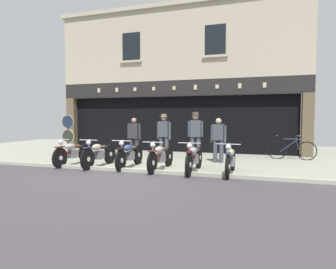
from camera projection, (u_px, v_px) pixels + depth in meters
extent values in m
cube|color=gray|center=(174.00, 153.00, 13.07)|extent=(23.62, 10.00, 0.08)
cube|color=#A4A892|center=(128.00, 171.00, 8.38)|extent=(23.62, 0.16, 0.18)
cube|color=black|center=(186.00, 123.00, 15.19)|extent=(10.69, 4.00, 2.60)
cube|color=brown|center=(72.00, 123.00, 14.82)|extent=(0.44, 0.36, 2.60)
cube|color=brown|center=(307.00, 125.00, 11.52)|extent=(0.44, 0.36, 2.60)
cube|color=black|center=(177.00, 121.00, 13.51)|extent=(10.22, 0.03, 2.18)
cube|color=black|center=(175.00, 88.00, 13.02)|extent=(11.62, 0.24, 0.70)
cube|color=#C6B789|center=(99.00, 90.00, 14.03)|extent=(0.14, 0.03, 0.21)
cube|color=#C6B789|center=(117.00, 90.00, 13.74)|extent=(0.14, 0.03, 0.20)
cube|color=#C6B789|center=(135.00, 89.00, 13.46)|extent=(0.14, 0.03, 0.17)
cube|color=#C6B789|center=(154.00, 89.00, 13.18)|extent=(0.14, 0.03, 0.17)
cube|color=#C6B789|center=(174.00, 88.00, 12.89)|extent=(0.14, 0.03, 0.17)
cube|color=#C6B789|center=(195.00, 87.00, 12.59)|extent=(0.14, 0.03, 0.22)
cube|color=#C6B789|center=(217.00, 87.00, 12.31)|extent=(0.14, 0.03, 0.17)
cube|color=#C6B789|center=(240.00, 86.00, 12.03)|extent=(0.14, 0.03, 0.22)
cube|color=#C6B789|center=(265.00, 85.00, 11.73)|extent=(0.14, 0.03, 0.21)
cube|color=#B0A48C|center=(175.00, 44.00, 12.97)|extent=(11.62, 0.40, 3.31)
cube|color=black|center=(131.00, 47.00, 13.40)|extent=(0.90, 0.02, 1.30)
cube|color=#B0A48C|center=(131.00, 61.00, 13.40)|extent=(1.10, 0.12, 0.10)
cube|color=black|center=(215.00, 40.00, 12.23)|extent=(0.90, 0.02, 1.30)
cube|color=#B0A48C|center=(215.00, 56.00, 12.23)|extent=(1.10, 0.12, 0.10)
cube|color=#B0A48C|center=(175.00, 4.00, 12.78)|extent=(11.92, 0.44, 0.18)
cylinder|color=black|center=(60.00, 158.00, 8.94)|extent=(0.09, 0.65, 0.65)
cylinder|color=silver|center=(60.00, 158.00, 8.94)|extent=(0.10, 0.15, 0.14)
cylinder|color=black|center=(85.00, 153.00, 10.19)|extent=(0.10, 0.65, 0.65)
cylinder|color=silver|center=(85.00, 153.00, 10.19)|extent=(0.11, 0.15, 0.14)
cube|color=#581716|center=(73.00, 152.00, 9.56)|extent=(0.11, 1.22, 0.07)
cube|color=slate|center=(73.00, 154.00, 9.57)|extent=(0.21, 0.33, 0.26)
ellipsoid|color=gray|center=(70.00, 146.00, 9.40)|extent=(0.23, 0.47, 0.20)
ellipsoid|color=#38281E|center=(78.00, 146.00, 9.78)|extent=(0.21, 0.31, 0.10)
cube|color=#581716|center=(60.00, 147.00, 8.92)|extent=(0.11, 0.36, 0.04)
sphere|color=silver|center=(61.00, 142.00, 8.97)|extent=(0.15, 0.15, 0.15)
cylinder|color=silver|center=(61.00, 140.00, 8.97)|extent=(0.62, 0.04, 0.02)
cylinder|color=silver|center=(61.00, 149.00, 8.97)|extent=(0.04, 0.23, 0.62)
cylinder|color=black|center=(88.00, 159.00, 8.60)|extent=(0.08, 0.67, 0.67)
cylinder|color=silver|center=(88.00, 159.00, 8.60)|extent=(0.10, 0.15, 0.15)
cylinder|color=black|center=(110.00, 154.00, 9.85)|extent=(0.09, 0.67, 0.67)
cylinder|color=silver|center=(110.00, 154.00, 9.85)|extent=(0.11, 0.15, 0.15)
cube|color=navy|center=(99.00, 153.00, 9.22)|extent=(0.09, 1.22, 0.07)
cube|color=slate|center=(99.00, 155.00, 9.22)|extent=(0.21, 0.32, 0.26)
ellipsoid|color=gray|center=(97.00, 147.00, 9.06)|extent=(0.23, 0.46, 0.20)
ellipsoid|color=#38281E|center=(103.00, 147.00, 9.43)|extent=(0.21, 0.30, 0.10)
cube|color=navy|center=(87.00, 148.00, 8.58)|extent=(0.11, 0.36, 0.04)
sphere|color=silver|center=(88.00, 143.00, 8.62)|extent=(0.15, 0.15, 0.15)
cylinder|color=silver|center=(88.00, 140.00, 8.62)|extent=(0.62, 0.04, 0.02)
cylinder|color=silver|center=(88.00, 150.00, 8.62)|extent=(0.04, 0.23, 0.62)
cylinder|color=black|center=(121.00, 160.00, 8.41)|extent=(0.08, 0.66, 0.66)
cylinder|color=silver|center=(121.00, 160.00, 8.41)|extent=(0.10, 0.15, 0.14)
cylinder|color=black|center=(138.00, 155.00, 9.69)|extent=(0.09, 0.66, 0.66)
cylinder|color=silver|center=(138.00, 155.00, 9.69)|extent=(0.11, 0.15, 0.14)
cube|color=black|center=(130.00, 154.00, 9.04)|extent=(0.09, 1.23, 0.07)
cube|color=slate|center=(130.00, 156.00, 9.05)|extent=(0.20, 0.32, 0.26)
ellipsoid|color=navy|center=(128.00, 148.00, 8.88)|extent=(0.23, 0.46, 0.20)
ellipsoid|color=#38281E|center=(133.00, 147.00, 9.26)|extent=(0.20, 0.30, 0.10)
cube|color=black|center=(121.00, 149.00, 8.39)|extent=(0.11, 0.36, 0.04)
sphere|color=silver|center=(121.00, 143.00, 8.44)|extent=(0.15, 0.15, 0.15)
cylinder|color=silver|center=(121.00, 141.00, 8.43)|extent=(0.62, 0.03, 0.02)
cylinder|color=silver|center=(121.00, 151.00, 8.43)|extent=(0.04, 0.25, 0.61)
cylinder|color=black|center=(152.00, 163.00, 7.99)|extent=(0.09, 0.64, 0.64)
cylinder|color=silver|center=(152.00, 163.00, 7.99)|extent=(0.10, 0.14, 0.14)
cylinder|color=black|center=(169.00, 156.00, 9.35)|extent=(0.10, 0.64, 0.64)
cylinder|color=silver|center=(169.00, 156.00, 9.35)|extent=(0.11, 0.14, 0.14)
cube|color=#5D1F12|center=(161.00, 155.00, 8.66)|extent=(0.12, 1.32, 0.07)
cube|color=slate|center=(161.00, 158.00, 8.67)|extent=(0.21, 0.33, 0.26)
ellipsoid|color=#AA978D|center=(159.00, 150.00, 8.49)|extent=(0.24, 0.47, 0.20)
ellipsoid|color=#38281E|center=(164.00, 149.00, 8.90)|extent=(0.21, 0.31, 0.10)
cube|color=#5D1F12|center=(152.00, 151.00, 7.97)|extent=(0.11, 0.36, 0.04)
sphere|color=silver|center=(153.00, 145.00, 8.02)|extent=(0.15, 0.15, 0.15)
cylinder|color=silver|center=(153.00, 142.00, 8.02)|extent=(0.62, 0.05, 0.02)
cylinder|color=silver|center=(153.00, 153.00, 8.01)|extent=(0.04, 0.22, 0.62)
cylinder|color=black|center=(189.00, 165.00, 7.62)|extent=(0.07, 0.66, 0.66)
cylinder|color=silver|center=(189.00, 165.00, 7.62)|extent=(0.10, 0.15, 0.15)
cylinder|color=black|center=(199.00, 158.00, 8.98)|extent=(0.08, 0.66, 0.66)
cylinder|color=silver|center=(199.00, 158.00, 8.98)|extent=(0.11, 0.15, 0.15)
cube|color=#57121F|center=(194.00, 157.00, 8.29)|extent=(0.07, 1.31, 0.07)
cube|color=slate|center=(194.00, 159.00, 8.30)|extent=(0.20, 0.32, 0.26)
ellipsoid|color=gray|center=(193.00, 151.00, 8.12)|extent=(0.22, 0.46, 0.20)
ellipsoid|color=#38281E|center=(196.00, 150.00, 8.53)|extent=(0.20, 0.30, 0.10)
cube|color=#57121F|center=(189.00, 152.00, 7.60)|extent=(0.10, 0.36, 0.04)
sphere|color=silver|center=(190.00, 146.00, 7.65)|extent=(0.15, 0.15, 0.15)
cylinder|color=silver|center=(190.00, 143.00, 7.65)|extent=(0.62, 0.03, 0.02)
cylinder|color=silver|center=(189.00, 154.00, 7.64)|extent=(0.04, 0.23, 0.62)
cylinder|color=black|center=(228.00, 167.00, 7.36)|extent=(0.09, 0.65, 0.65)
cylinder|color=silver|center=(228.00, 167.00, 7.36)|extent=(0.10, 0.15, 0.14)
cylinder|color=black|center=(233.00, 160.00, 8.60)|extent=(0.10, 0.65, 0.65)
cylinder|color=silver|center=(233.00, 160.00, 8.60)|extent=(0.11, 0.15, 0.14)
cube|color=#1F304E|center=(231.00, 159.00, 7.97)|extent=(0.10, 1.20, 0.07)
cube|color=slate|center=(231.00, 161.00, 7.97)|extent=(0.21, 0.33, 0.26)
ellipsoid|color=tan|center=(230.00, 152.00, 7.81)|extent=(0.23, 0.47, 0.20)
ellipsoid|color=#38281E|center=(232.00, 151.00, 8.18)|extent=(0.21, 0.31, 0.10)
cube|color=#1F304E|center=(228.00, 153.00, 7.34)|extent=(0.11, 0.36, 0.04)
sphere|color=silver|center=(228.00, 147.00, 7.39)|extent=(0.15, 0.15, 0.15)
cylinder|color=silver|center=(228.00, 144.00, 7.38)|extent=(0.62, 0.04, 0.02)
cylinder|color=silver|center=(228.00, 155.00, 7.38)|extent=(0.04, 0.27, 0.61)
cylinder|color=#2D2D33|center=(137.00, 149.00, 10.72)|extent=(0.15, 0.15, 0.84)
cylinder|color=#2D2D33|center=(132.00, 149.00, 10.80)|extent=(0.15, 0.15, 0.84)
cube|color=#2D2D33|center=(134.00, 131.00, 10.72)|extent=(0.40, 0.25, 0.57)
cube|color=white|center=(136.00, 129.00, 10.82)|extent=(0.14, 0.03, 0.32)
cube|color=maroon|center=(136.00, 129.00, 10.83)|extent=(0.05, 0.02, 0.30)
cylinder|color=#2D2D33|center=(140.00, 132.00, 10.63)|extent=(0.09, 0.09, 0.56)
cylinder|color=#2D2D33|center=(129.00, 132.00, 10.81)|extent=(0.09, 0.09, 0.56)
sphere|color=#9E7A5B|center=(134.00, 120.00, 10.70)|extent=(0.19, 0.19, 0.19)
cylinder|color=#3D424C|center=(167.00, 148.00, 10.68)|extent=(0.15, 0.15, 0.90)
cylinder|color=#3D424C|center=(161.00, 148.00, 10.76)|extent=(0.15, 0.15, 0.90)
cube|color=#3D424C|center=(164.00, 129.00, 10.68)|extent=(0.40, 0.26, 0.59)
cube|color=silver|center=(165.00, 127.00, 10.78)|extent=(0.14, 0.03, 0.33)
cube|color=brown|center=(165.00, 127.00, 10.79)|extent=(0.05, 0.02, 0.31)
cylinder|color=#3D424C|center=(170.00, 131.00, 10.59)|extent=(0.09, 0.09, 0.65)
cylinder|color=#3D424C|center=(158.00, 131.00, 10.77)|extent=(0.09, 0.09, 0.65)
sphere|color=tan|center=(164.00, 118.00, 10.65)|extent=(0.20, 0.20, 0.20)
cylinder|color=#7F705B|center=(164.00, 117.00, 10.65)|extent=(0.34, 0.34, 0.01)
cylinder|color=#7F705B|center=(164.00, 115.00, 10.65)|extent=(0.21, 0.21, 0.11)
cylinder|color=#3D424C|center=(198.00, 149.00, 10.45)|extent=(0.15, 0.15, 0.91)
cylinder|color=#3D424C|center=(192.00, 149.00, 10.48)|extent=(0.15, 0.15, 0.91)
cube|color=#3D424C|center=(195.00, 128.00, 10.42)|extent=(0.41, 0.28, 0.62)
cube|color=white|center=(196.00, 126.00, 10.53)|extent=(0.14, 0.04, 0.35)
cube|color=navy|center=(196.00, 127.00, 10.54)|extent=(0.05, 0.02, 0.32)
cylinder|color=#3D424C|center=(202.00, 129.00, 10.39)|extent=(0.09, 0.09, 0.57)
cylinder|color=#3D424C|center=(189.00, 129.00, 10.45)|extent=(0.09, 0.09, 0.57)
sphere|color=tan|center=(195.00, 117.00, 10.40)|extent=(0.22, 0.22, 0.22)
cylinder|color=#4C4238|center=(195.00, 115.00, 10.39)|extent=(0.37, 0.37, 0.01)
cylinder|color=#4C4238|center=(195.00, 114.00, 10.39)|extent=(0.23, 0.23, 0.12)
cylinder|color=#3D424C|center=(221.00, 151.00, 10.02)|extent=(0.15, 0.15, 0.83)
cylinder|color=#3D424C|center=(215.00, 151.00, 10.11)|extent=(0.15, 0.15, 0.83)
cube|color=#3D424C|center=(218.00, 132.00, 10.02)|extent=(0.41, 0.27, 0.56)
cube|color=white|center=(219.00, 130.00, 10.12)|extent=(0.14, 0.04, 0.31)
cube|color=maroon|center=(219.00, 130.00, 10.14)|extent=(0.05, 0.02, 0.29)
cylinder|color=#3D424C|center=(225.00, 134.00, 9.93)|extent=(0.09, 0.09, 0.61)
cylinder|color=#3D424C|center=(212.00, 134.00, 10.13)|extent=(0.09, 0.09, 0.61)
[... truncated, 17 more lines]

